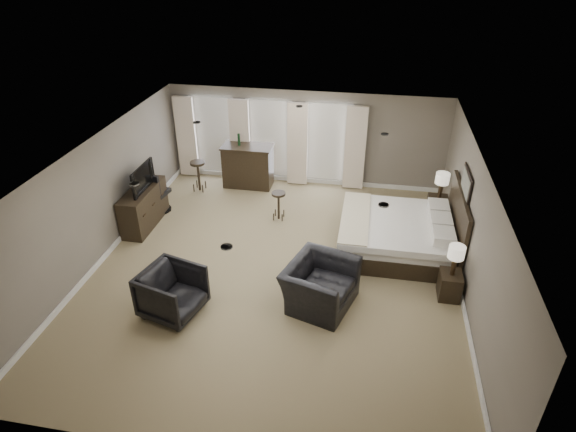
% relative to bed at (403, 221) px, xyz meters
% --- Properties ---
extents(room, '(7.60, 8.60, 2.64)m').
position_rel_bed_xyz_m(room, '(-2.58, -1.21, 0.54)').
color(room, '#867755').
rests_on(room, ground).
extents(window_bay, '(5.25, 0.20, 2.30)m').
position_rel_bed_xyz_m(window_bay, '(-3.58, 2.90, 0.44)').
color(window_bay, silver).
rests_on(window_bay, room).
extents(bed, '(2.40, 2.29, 1.53)m').
position_rel_bed_xyz_m(bed, '(0.00, 0.00, 0.00)').
color(bed, silver).
rests_on(bed, ground).
extents(nightstand_near, '(0.40, 0.49, 0.53)m').
position_rel_bed_xyz_m(nightstand_near, '(0.89, -1.45, -0.50)').
color(nightstand_near, black).
rests_on(nightstand_near, ground).
extents(nightstand_far, '(0.47, 0.57, 0.62)m').
position_rel_bed_xyz_m(nightstand_far, '(0.89, 1.45, -0.45)').
color(nightstand_far, black).
rests_on(nightstand_far, ground).
extents(lamp_near, '(0.30, 0.30, 0.63)m').
position_rel_bed_xyz_m(lamp_near, '(0.89, -1.45, 0.08)').
color(lamp_near, beige).
rests_on(lamp_near, nightstand_near).
extents(lamp_far, '(0.32, 0.32, 0.66)m').
position_rel_bed_xyz_m(lamp_far, '(0.89, 1.45, 0.19)').
color(lamp_far, beige).
rests_on(lamp_far, nightstand_far).
extents(wall_art, '(0.04, 0.96, 0.56)m').
position_rel_bed_xyz_m(wall_art, '(1.12, 0.00, 0.99)').
color(wall_art, slate).
rests_on(wall_art, room).
extents(dresser, '(0.52, 1.62, 0.94)m').
position_rel_bed_xyz_m(dresser, '(-6.03, 0.05, -0.29)').
color(dresser, black).
rests_on(dresser, ground).
extents(tv, '(0.61, 1.06, 0.14)m').
position_rel_bed_xyz_m(tv, '(-6.03, 0.05, 0.25)').
color(tv, black).
rests_on(tv, dresser).
extents(armchair_near, '(1.22, 1.52, 1.16)m').
position_rel_bed_xyz_m(armchair_near, '(-1.55, -2.08, -0.19)').
color(armchair_near, black).
rests_on(armchair_near, ground).
extents(armchair_far, '(1.15, 1.19, 1.01)m').
position_rel_bed_xyz_m(armchair_far, '(-4.16, -2.82, -0.26)').
color(armchair_far, black).
rests_on(armchair_far, ground).
extents(bar_counter, '(1.36, 0.71, 1.19)m').
position_rel_bed_xyz_m(bar_counter, '(-4.10, 2.53, -0.17)').
color(bar_counter, black).
rests_on(bar_counter, ground).
extents(bar_stool_left, '(0.52, 0.52, 0.84)m').
position_rel_bed_xyz_m(bar_stool_left, '(-5.35, 2.00, -0.34)').
color(bar_stool_left, black).
rests_on(bar_stool_left, ground).
extents(bar_stool_right, '(0.43, 0.43, 0.72)m').
position_rel_bed_xyz_m(bar_stool_right, '(-2.92, 0.87, -0.40)').
color(bar_stool_right, black).
rests_on(bar_stool_right, ground).
extents(desk_chair, '(0.64, 0.64, 1.10)m').
position_rel_bed_xyz_m(desk_chair, '(-5.97, 0.73, -0.21)').
color(desk_chair, black).
rests_on(desk_chair, ground).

